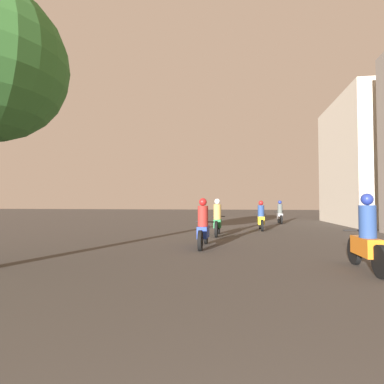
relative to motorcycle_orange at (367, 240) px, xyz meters
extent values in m
cylinder|color=black|center=(0.00, 0.66, -0.32)|extent=(0.10, 0.61, 0.61)
cylinder|color=black|center=(0.00, -0.61, -0.32)|extent=(0.10, 0.61, 0.61)
cube|color=orange|center=(0.00, 0.03, -0.13)|extent=(0.30, 0.90, 0.37)
cylinder|color=black|center=(0.00, 0.44, 0.15)|extent=(0.60, 0.04, 0.04)
cylinder|color=navy|center=(0.00, -0.06, 0.38)|extent=(0.32, 0.32, 0.66)
sphere|color=navy|center=(0.00, -0.06, 0.83)|extent=(0.24, 0.24, 0.24)
cylinder|color=black|center=(-3.66, 3.46, -0.33)|extent=(0.10, 0.59, 0.59)
cylinder|color=black|center=(-3.66, 1.99, -0.33)|extent=(0.10, 0.59, 0.59)
cube|color=#1E389E|center=(-3.66, 2.73, -0.15)|extent=(0.30, 0.85, 0.36)
cylinder|color=black|center=(-3.66, 3.21, 0.13)|extent=(0.60, 0.04, 0.04)
cylinder|color=maroon|center=(-3.66, 2.64, 0.34)|extent=(0.32, 0.32, 0.63)
sphere|color=#A51919|center=(-3.66, 2.64, 0.78)|extent=(0.24, 0.24, 0.24)
cylinder|color=black|center=(-3.45, 6.80, -0.30)|extent=(0.10, 0.65, 0.65)
cylinder|color=black|center=(-3.45, 5.39, -0.30)|extent=(0.10, 0.65, 0.65)
cube|color=#1E6B33|center=(-3.45, 6.09, -0.12)|extent=(0.30, 0.70, 0.36)
cylinder|color=black|center=(-3.45, 6.55, 0.16)|extent=(0.60, 0.04, 0.04)
cylinder|color=#B28E47|center=(-3.45, 6.02, 0.37)|extent=(0.32, 0.32, 0.63)
sphere|color=silver|center=(-3.45, 6.02, 0.81)|extent=(0.24, 0.24, 0.24)
cylinder|color=black|center=(-1.45, 9.70, -0.34)|extent=(0.10, 0.57, 0.57)
cylinder|color=black|center=(-1.45, 8.25, -0.34)|extent=(0.10, 0.57, 0.57)
cube|color=gold|center=(-1.45, 8.97, -0.14)|extent=(0.30, 0.86, 0.40)
cylinder|color=black|center=(-1.45, 9.44, 0.16)|extent=(0.60, 0.04, 0.04)
cylinder|color=navy|center=(-1.45, 8.89, 0.34)|extent=(0.32, 0.32, 0.56)
sphere|color=#A51919|center=(-1.45, 8.89, 0.74)|extent=(0.24, 0.24, 0.24)
cylinder|color=black|center=(0.14, 14.67, -0.33)|extent=(0.10, 0.58, 0.58)
cylinder|color=black|center=(0.14, 13.37, -0.33)|extent=(0.10, 0.58, 0.58)
cube|color=#ADADB2|center=(0.14, 14.02, -0.15)|extent=(0.30, 0.73, 0.36)
cylinder|color=black|center=(0.14, 14.44, 0.13)|extent=(0.60, 0.04, 0.04)
cylinder|color=#4C514C|center=(0.14, 13.95, 0.35)|extent=(0.32, 0.32, 0.63)
sphere|color=navy|center=(0.14, 13.95, 0.79)|extent=(0.24, 0.24, 0.24)
cube|color=beige|center=(6.30, 14.02, 3.39)|extent=(5.36, 7.82, 8.02)
camera|label=1|loc=(-2.55, -6.57, 0.76)|focal=28.00mm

